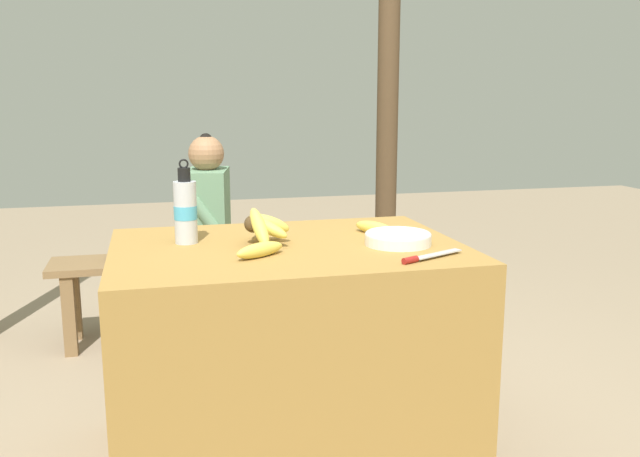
% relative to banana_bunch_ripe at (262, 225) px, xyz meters
% --- Properties ---
extents(ground_plane, '(12.00, 12.00, 0.00)m').
position_rel_banana_bunch_ripe_xyz_m(ground_plane, '(0.08, -0.03, -0.84)').
color(ground_plane, gray).
extents(market_counter, '(1.15, 0.84, 0.77)m').
position_rel_banana_bunch_ripe_xyz_m(market_counter, '(0.08, -0.03, -0.45)').
color(market_counter, olive).
rests_on(market_counter, ground_plane).
extents(banana_bunch_ripe, '(0.17, 0.29, 0.14)m').
position_rel_banana_bunch_ripe_xyz_m(banana_bunch_ripe, '(0.00, 0.00, 0.00)').
color(banana_bunch_ripe, '#4C381E').
rests_on(banana_bunch_ripe, market_counter).
extents(serving_bowl, '(0.22, 0.22, 0.04)m').
position_rel_banana_bunch_ripe_xyz_m(serving_bowl, '(0.44, -0.12, -0.04)').
color(serving_bowl, white).
rests_on(serving_bowl, market_counter).
extents(water_bottle, '(0.08, 0.08, 0.28)m').
position_rel_banana_bunch_ripe_xyz_m(water_bottle, '(-0.25, 0.08, 0.04)').
color(water_bottle, silver).
rests_on(water_bottle, market_counter).
extents(loose_banana_front, '(0.18, 0.14, 0.05)m').
position_rel_banana_bunch_ripe_xyz_m(loose_banana_front, '(-0.04, -0.18, -0.04)').
color(loose_banana_front, '#E0C64C').
rests_on(loose_banana_front, market_counter).
extents(loose_banana_side, '(0.12, 0.17, 0.05)m').
position_rel_banana_bunch_ripe_xyz_m(loose_banana_side, '(0.42, 0.07, -0.04)').
color(loose_banana_side, '#E0C64C').
rests_on(loose_banana_side, market_counter).
extents(knife, '(0.24, 0.13, 0.02)m').
position_rel_banana_bunch_ripe_xyz_m(knife, '(0.44, -0.34, -0.06)').
color(knife, '#BCBCC1').
rests_on(knife, market_counter).
extents(wooden_bench, '(1.45, 0.32, 0.44)m').
position_rel_banana_bunch_ripe_xyz_m(wooden_bench, '(-0.15, 1.28, -0.47)').
color(wooden_bench, brown).
rests_on(wooden_bench, ground_plane).
extents(seated_vendor, '(0.44, 0.42, 1.07)m').
position_rel_banana_bunch_ripe_xyz_m(seated_vendor, '(-0.13, 1.26, -0.21)').
color(seated_vendor, '#232328').
rests_on(seated_vendor, ground_plane).
extents(banana_bunch_green, '(0.15, 0.26, 0.13)m').
position_rel_banana_bunch_ripe_xyz_m(banana_bunch_green, '(-0.52, 1.28, -0.33)').
color(banana_bunch_green, '#4C381E').
rests_on(banana_bunch_green, wooden_bench).
extents(support_post_far, '(0.12, 0.12, 2.21)m').
position_rel_banana_bunch_ripe_xyz_m(support_post_far, '(0.97, 1.50, 0.27)').
color(support_post_far, '#4C3823').
rests_on(support_post_far, ground_plane).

